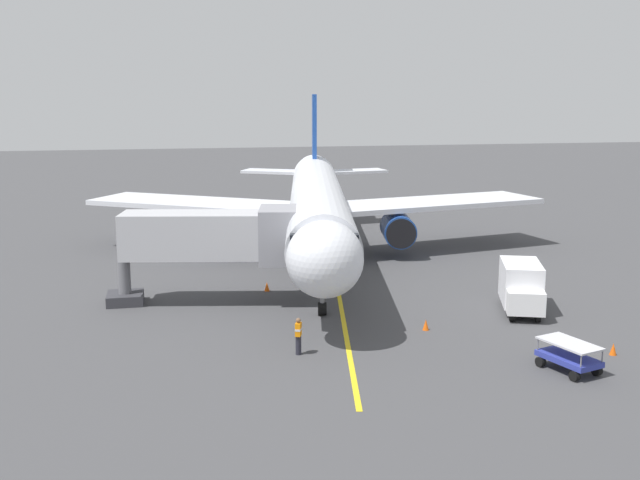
# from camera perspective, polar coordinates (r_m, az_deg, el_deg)

# --- Properties ---
(ground_plane) EXTENTS (220.00, 220.00, 0.00)m
(ground_plane) POSITION_cam_1_polar(r_m,az_deg,el_deg) (55.17, -1.52, -1.09)
(ground_plane) COLOR #424244
(apron_lead_in_line) EXTENTS (7.42, 39.39, 0.01)m
(apron_lead_in_line) POSITION_cam_1_polar(r_m,az_deg,el_deg) (47.62, 1.24, -3.05)
(apron_lead_in_line) COLOR yellow
(apron_lead_in_line) RESTS_ON ground
(airplane) EXTENTS (34.24, 40.18, 11.50)m
(airplane) POSITION_cam_1_polar(r_m,az_deg,el_deg) (52.88, -0.19, 2.79)
(airplane) COLOR silver
(airplane) RESTS_ON ground
(jet_bridge) EXTENTS (11.52, 4.72, 5.40)m
(jet_bridge) POSITION_cam_1_polar(r_m,az_deg,el_deg) (42.02, -7.25, 0.20)
(jet_bridge) COLOR #B7B7BC
(jet_bridge) RESTS_ON ground
(ground_crew_marshaller) EXTENTS (0.38, 0.46, 1.71)m
(ground_crew_marshaller) POSITION_cam_1_polar(r_m,az_deg,el_deg) (34.17, -1.65, -7.24)
(ground_crew_marshaller) COLOR #23232D
(ground_crew_marshaller) RESTS_ON ground
(box_truck_near_nose) EXTENTS (3.37, 4.99, 2.62)m
(box_truck_near_nose) POSITION_cam_1_polar(r_m,az_deg,el_deg) (41.94, 15.01, -3.44)
(box_truck_near_nose) COLOR white
(box_truck_near_nose) RESTS_ON ground
(baggage_cart_portside) EXTENTS (2.17, 2.90, 1.27)m
(baggage_cart_portside) POSITION_cam_1_polar(r_m,az_deg,el_deg) (33.95, 18.32, -8.35)
(baggage_cart_portside) COLOR #2D3899
(baggage_cart_portside) RESTS_ON ground
(safety_cone_nose_left) EXTENTS (0.32, 0.32, 0.55)m
(safety_cone_nose_left) POSITION_cam_1_polar(r_m,az_deg,el_deg) (45.08, -4.04, -3.53)
(safety_cone_nose_left) COLOR #F2590F
(safety_cone_nose_left) RESTS_ON ground
(safety_cone_nose_right) EXTENTS (0.32, 0.32, 0.55)m
(safety_cone_nose_right) POSITION_cam_1_polar(r_m,az_deg,el_deg) (36.75, 21.30, -7.70)
(safety_cone_nose_right) COLOR #F2590F
(safety_cone_nose_right) RESTS_ON ground
(safety_cone_wing_port) EXTENTS (0.32, 0.32, 0.55)m
(safety_cone_wing_port) POSITION_cam_1_polar(r_m,az_deg,el_deg) (38.09, 8.01, -6.37)
(safety_cone_wing_port) COLOR #F2590F
(safety_cone_wing_port) RESTS_ON ground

